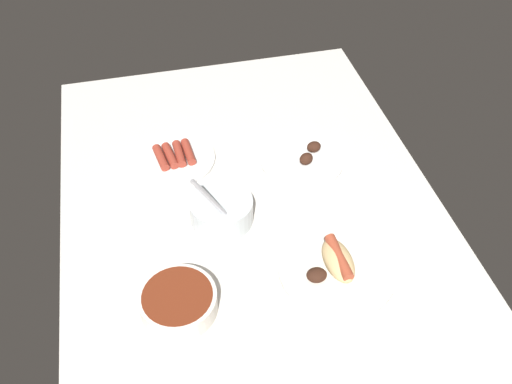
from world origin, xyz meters
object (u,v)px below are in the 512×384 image
object	(u,v)px
plate_hotdog_assembled	(337,265)
bowl_coleslaw	(221,209)
plate_grilled_meat	(303,159)
plate_sausages	(175,158)
bowl_chili	(178,301)

from	to	relation	value
plate_hotdog_assembled	bowl_coleslaw	xyz separation A→B (cm)	(-20.14, -21.30, 2.00)
plate_grilled_meat	plate_sausages	world-z (taller)	plate_grilled_meat
bowl_coleslaw	plate_hotdog_assembled	bearing A→B (deg)	46.61
plate_hotdog_assembled	bowl_chili	bearing A→B (deg)	-86.86
plate_grilled_meat	bowl_chili	xyz separation A→B (cm)	(37.17, -37.57, 1.95)
plate_grilled_meat	plate_hotdog_assembled	size ratio (longest dim) A/B	0.84
bowl_chili	plate_sausages	distance (cm)	45.48
bowl_chili	plate_grilled_meat	bearing A→B (deg)	134.69
bowl_chili	bowl_coleslaw	bearing A→B (deg)	149.10
plate_grilled_meat	bowl_coleslaw	world-z (taller)	bowl_coleslaw
plate_grilled_meat	plate_sausages	size ratio (longest dim) A/B	1.04
plate_grilled_meat	bowl_coleslaw	xyz separation A→B (cm)	(15.14, -24.39, 2.84)
bowl_chili	plate_hotdog_assembled	bearing A→B (deg)	93.14
plate_grilled_meat	plate_hotdog_assembled	world-z (taller)	plate_hotdog_assembled
bowl_coleslaw	plate_grilled_meat	bearing A→B (deg)	121.84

